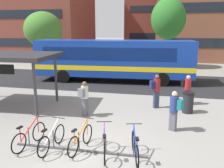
# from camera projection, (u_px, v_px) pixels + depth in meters

# --- Properties ---
(ground) EXTENTS (200.00, 200.00, 0.00)m
(ground) POSITION_uv_depth(u_px,v_px,m) (91.00, 153.00, 7.89)
(ground) COLOR gray
(bus_lane_asphalt) EXTENTS (80.00, 7.20, 0.01)m
(bus_lane_asphalt) POSITION_uv_depth(u_px,v_px,m) (133.00, 82.00, 18.48)
(bus_lane_asphalt) COLOR #232326
(bus_lane_asphalt) RESTS_ON ground
(city_bus) EXTENTS (12.14, 3.21, 3.20)m
(city_bus) POSITION_uv_depth(u_px,v_px,m) (115.00, 59.00, 18.37)
(city_bus) COLOR #14389E
(city_bus) RESTS_ON ground
(bike_rack) EXTENTS (4.62, 0.14, 0.70)m
(bike_rack) POSITION_uv_depth(u_px,v_px,m) (79.00, 149.00, 8.01)
(bike_rack) COLOR #47474C
(bike_rack) RESTS_ON ground
(parked_bicycle_red_0) EXTENTS (0.52, 1.71, 0.99)m
(parked_bicycle_red_0) POSITION_uv_depth(u_px,v_px,m) (29.00, 136.00, 8.27)
(parked_bicycle_red_0) COLOR black
(parked_bicycle_red_0) RESTS_ON ground
(parked_bicycle_white_1) EXTENTS (0.52, 1.72, 0.99)m
(parked_bicycle_white_1) POSITION_uv_depth(u_px,v_px,m) (52.00, 139.00, 8.06)
(parked_bicycle_white_1) COLOR black
(parked_bicycle_white_1) RESTS_ON ground
(parked_bicycle_orange_2) EXTENTS (0.52, 1.71, 0.99)m
(parked_bicycle_orange_2) POSITION_uv_depth(u_px,v_px,m) (81.00, 139.00, 8.05)
(parked_bicycle_orange_2) COLOR black
(parked_bicycle_orange_2) RESTS_ON ground
(parked_bicycle_purple_3) EXTENTS (0.60, 1.68, 0.99)m
(parked_bicycle_purple_3) POSITION_uv_depth(u_px,v_px,m) (104.00, 145.00, 7.67)
(parked_bicycle_purple_3) COLOR black
(parked_bicycle_purple_3) RESTS_ON ground
(parked_bicycle_blue_4) EXTENTS (0.59, 1.69, 0.99)m
(parked_bicycle_blue_4) POSITION_uv_depth(u_px,v_px,m) (135.00, 147.00, 7.49)
(parked_bicycle_blue_4) COLOR black
(parked_bicycle_blue_4) RESTS_ON ground
(commuter_black_pack_0) EXTENTS (0.60, 0.54, 1.64)m
(commuter_black_pack_0) POSITION_uv_depth(u_px,v_px,m) (187.00, 88.00, 12.77)
(commuter_black_pack_0) COLOR #2D3851
(commuter_black_pack_0) RESTS_ON ground
(commuter_grey_pack_1) EXTENTS (0.46, 0.59, 1.67)m
(commuter_grey_pack_1) POSITION_uv_depth(u_px,v_px,m) (84.00, 96.00, 11.08)
(commuter_grey_pack_1) COLOR #565660
(commuter_grey_pack_1) RESTS_ON ground
(commuter_navy_pack_2) EXTENTS (0.60, 0.50, 1.78)m
(commuter_navy_pack_2) POSITION_uv_depth(u_px,v_px,m) (156.00, 89.00, 12.20)
(commuter_navy_pack_2) COLOR #2D3851
(commuter_navy_pack_2) RESTS_ON ground
(commuter_teal_pack_3) EXTENTS (0.60, 0.51, 1.65)m
(commuter_teal_pack_3) POSITION_uv_depth(u_px,v_px,m) (175.00, 108.00, 9.45)
(commuter_teal_pack_3) COLOR #565660
(commuter_teal_pack_3) RESTS_ON ground
(trash_bin) EXTENTS (0.55, 0.55, 1.03)m
(trash_bin) POSITION_uv_depth(u_px,v_px,m) (188.00, 103.00, 11.62)
(trash_bin) COLOR #232328
(trash_bin) RESTS_ON ground
(street_tree_0) EXTENTS (3.53, 3.53, 7.14)m
(street_tree_0) POSITION_uv_depth(u_px,v_px,m) (168.00, 19.00, 24.20)
(street_tree_0) COLOR brown
(street_tree_0) RESTS_ON ground
(street_tree_1) EXTENTS (4.34, 4.34, 5.99)m
(street_tree_1) POSITION_uv_depth(u_px,v_px,m) (43.00, 30.00, 27.09)
(street_tree_1) COLOR brown
(street_tree_1) RESTS_ON ground
(building_left_wing) EXTENTS (19.37, 11.64, 14.85)m
(building_left_wing) POSITION_uv_depth(u_px,v_px,m) (26.00, 7.00, 37.09)
(building_left_wing) COLOR brown
(building_left_wing) RESTS_ON ground
(building_centre_block) EXTENTS (17.04, 11.12, 13.85)m
(building_centre_block) POSITION_uv_depth(u_px,v_px,m) (173.00, 13.00, 45.14)
(building_centre_block) COLOR brown
(building_centre_block) RESTS_ON ground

